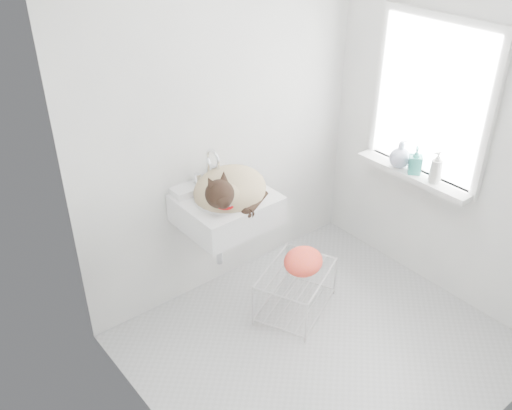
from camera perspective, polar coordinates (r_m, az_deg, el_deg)
floor at (r=3.75m, az=6.63°, el=-14.04°), size 2.20×2.00×0.02m
back_wall at (r=3.69m, az=-3.26°, el=8.78°), size 2.20×0.02×2.50m
right_wall at (r=3.82m, az=19.73°, el=7.78°), size 0.02×2.00×2.50m
left_wall at (r=2.43m, az=-10.39°, el=-4.66°), size 0.02×2.00×2.50m
window_glass at (r=3.87m, az=17.41°, el=10.09°), size 0.01×0.80×1.00m
window_frame at (r=3.86m, az=17.28°, el=10.05°), size 0.04×0.90×1.10m
windowsill at (r=4.02m, az=15.64°, el=2.97°), size 0.16×0.88×0.04m
sink at (r=3.57m, az=-3.04°, el=0.88°), size 0.59×0.51×0.23m
faucet at (r=3.64m, az=-4.78°, el=3.89°), size 0.21×0.15×0.21m
cat at (r=3.55m, az=-2.75°, el=1.40°), size 0.57×0.51×0.33m
wire_rack at (r=3.91m, az=4.02°, el=-8.73°), size 0.65×0.57×0.32m
towel at (r=3.80m, az=4.79°, el=-6.12°), size 0.38×0.35×0.13m
bottle_a at (r=3.92m, az=17.55°, el=2.25°), size 0.09×0.09×0.19m
bottle_b at (r=4.00m, az=15.67°, el=3.15°), size 0.12×0.12×0.19m
bottle_c at (r=4.06m, az=14.23°, el=3.83°), size 0.20×0.20×0.19m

